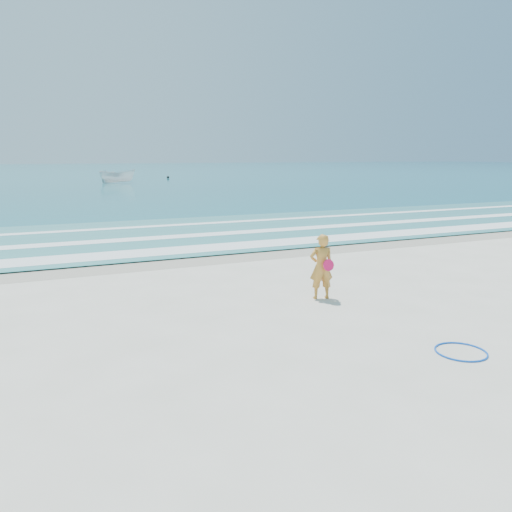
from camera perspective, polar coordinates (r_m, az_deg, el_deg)
name	(u,v)px	position (r m, az deg, el deg)	size (l,w,h in m)	color
ground	(352,364)	(8.26, 10.97, -11.97)	(400.00, 400.00, 0.00)	silver
wet_sand	(191,258)	(16.14, -7.42, -0.27)	(400.00, 2.40, 0.00)	#B2A893
ocean	(58,171)	(111.32, -21.73, 8.98)	(400.00, 190.00, 0.04)	#19727F
shallow	(156,235)	(20.91, -11.31, 2.39)	(400.00, 10.00, 0.01)	#59B7AD
foam_near	(180,250)	(17.36, -8.64, 0.69)	(400.00, 1.40, 0.01)	white
foam_mid	(161,237)	(20.13, -10.81, 2.10)	(400.00, 0.90, 0.01)	white
foam_far	(144,227)	(23.33, -12.65, 3.28)	(400.00, 0.60, 0.01)	white
hoop	(461,352)	(9.19, 22.37, -10.08)	(0.85, 0.85, 0.03)	blue
boat	(118,176)	(61.27, -15.55, 8.77)	(1.55, 4.12, 1.59)	silver
buoy	(168,177)	(71.91, -10.03, 8.86)	(0.37, 0.37, 0.37)	black
woman	(321,267)	(11.49, 7.47, -1.21)	(0.62, 0.48, 1.51)	orange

